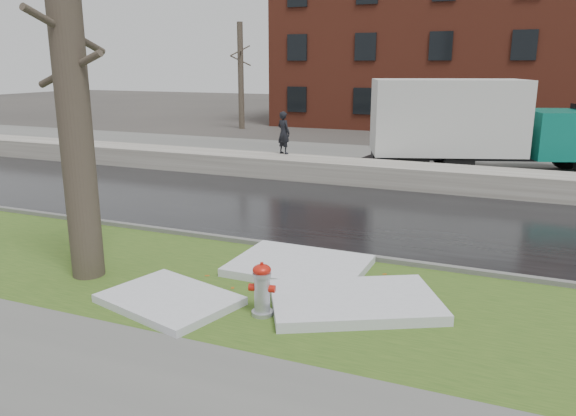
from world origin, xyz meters
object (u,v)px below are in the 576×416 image
at_px(fire_hydrant, 262,287).
at_px(worker, 284,133).
at_px(box_truck, 477,124).
at_px(tree, 70,74).

xyz_separation_m(fire_hydrant, worker, (-4.57, 11.58, 1.01)).
height_order(fire_hydrant, box_truck, box_truck).
relative_size(fire_hydrant, box_truck, 0.09).
bearing_deg(fire_hydrant, worker, 100.37).
distance_m(fire_hydrant, tree, 5.16).
distance_m(box_truck, worker, 7.21).
bearing_deg(tree, fire_hydrant, -4.68).
bearing_deg(tree, worker, 93.32).
bearing_deg(box_truck, tree, -132.15).
xyz_separation_m(tree, worker, (-0.65, 11.26, -2.34)).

